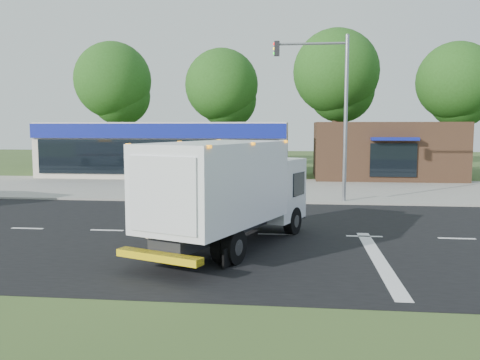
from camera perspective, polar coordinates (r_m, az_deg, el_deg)
The scene contains 11 objects.
ground at distance 17.58m, azimuth 3.98°, elevation -6.14°, with size 120.00×120.00×0.00m, color #385123.
road_asphalt at distance 17.57m, azimuth 3.98°, elevation -6.13°, with size 60.00×14.00×0.02m, color black.
sidewalk at distance 25.64m, azimuth 4.76°, elevation -2.15°, with size 60.00×2.40×0.12m, color gray.
parking_apron at distance 31.39m, azimuth 5.07°, elevation -0.74°, with size 60.00×9.00×0.02m, color gray.
lane_markings at distance 16.25m, azimuth 8.58°, elevation -7.14°, with size 55.20×7.00×0.01m.
ems_box_truck at distance 15.28m, azimuth -1.25°, elevation -0.79°, with size 4.83×7.70×3.27m.
emergency_worker at distance 17.07m, azimuth -9.94°, elevation -3.73°, with size 0.69×0.64×1.69m.
retail_strip_mall at distance 38.38m, azimuth -8.27°, elevation 3.45°, with size 18.00×6.20×4.00m.
brown_storefront at distance 37.71m, azimuth 16.03°, elevation 3.22°, with size 10.00×6.70×4.00m.
traffic_signal_pole at distance 24.85m, azimuth 10.32°, elevation 8.76°, with size 3.51×0.25×8.00m.
background_trees at distance 45.50m, azimuth 4.50°, elevation 10.66°, with size 36.77×7.39×12.10m.
Camera 1 is at (0.70, -17.17, 3.71)m, focal length 38.00 mm.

